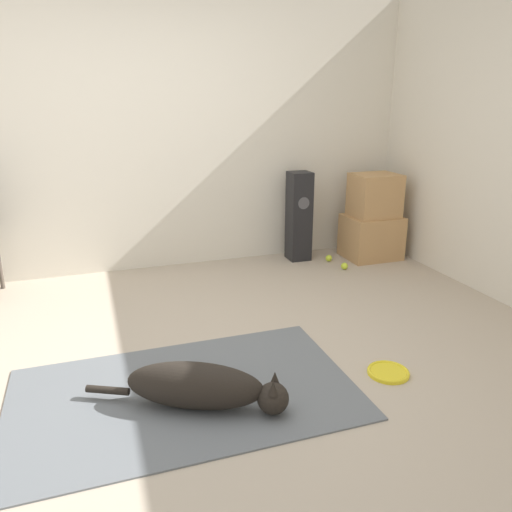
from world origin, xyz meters
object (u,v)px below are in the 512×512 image
cardboard_box_upper (375,195)px  tennis_ball_near_speaker (344,266)px  dog (202,387)px  cardboard_box_lower (371,237)px  tennis_ball_by_boxes (329,258)px  frisbee (388,372)px  floor_speaker (299,216)px

cardboard_box_upper → tennis_ball_near_speaker: cardboard_box_upper is taller
dog → cardboard_box_lower: cardboard_box_lower is taller
cardboard_box_upper → tennis_ball_by_boxes: 0.77m
tennis_ball_near_speaker → cardboard_box_lower: bearing=30.7°
frisbee → cardboard_box_lower: bearing=61.6°
cardboard_box_upper → cardboard_box_lower: bearing=106.5°
dog → frisbee: 1.14m
floor_speaker → tennis_ball_near_speaker: floor_speaker is taller
cardboard_box_lower → floor_speaker: floor_speaker is taller
dog → tennis_ball_near_speaker: dog is taller
cardboard_box_lower → cardboard_box_upper: 0.43m
tennis_ball_by_boxes → floor_speaker: bearing=145.6°
frisbee → floor_speaker: bearing=80.5°
cardboard_box_lower → tennis_ball_by_boxes: 0.50m
tennis_ball_near_speaker → frisbee: bearing=-110.5°
frisbee → cardboard_box_upper: (1.10, 2.03, 0.64)m
cardboard_box_upper → floor_speaker: 0.79m
dog → cardboard_box_lower: size_ratio=1.89×
frisbee → tennis_ball_by_boxes: size_ratio=3.79×
tennis_ball_by_boxes → tennis_ball_near_speaker: (0.03, -0.27, 0.00)m
dog → tennis_ball_by_boxes: (1.77, 2.03, -0.10)m
frisbee → cardboard_box_lower: (1.10, 2.04, 0.20)m
cardboard_box_lower → tennis_ball_by_boxes: cardboard_box_lower is taller
floor_speaker → tennis_ball_by_boxes: floor_speaker is taller
tennis_ball_near_speaker → floor_speaker: bearing=123.0°
cardboard_box_upper → tennis_ball_by_boxes: bearing=177.7°
dog → floor_speaker: 2.69m
dog → frisbee: bearing=-0.9°
cardboard_box_lower → tennis_ball_by_boxes: size_ratio=8.12×
cardboard_box_lower → floor_speaker: bearing=165.3°
cardboard_box_upper → tennis_ball_near_speaker: (-0.44, -0.25, -0.62)m
dog → tennis_ball_by_boxes: size_ratio=15.35×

